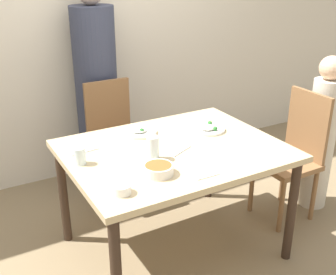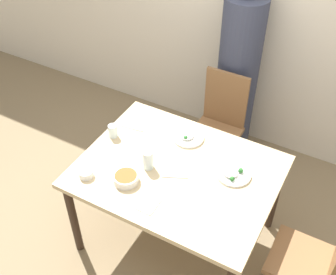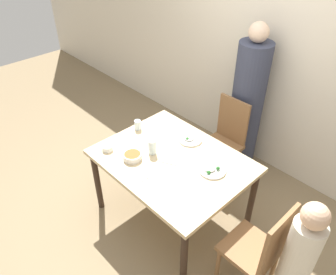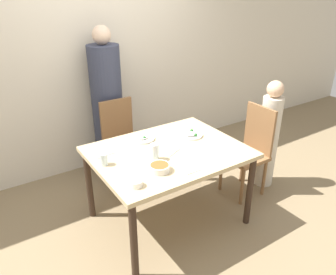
% 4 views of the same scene
% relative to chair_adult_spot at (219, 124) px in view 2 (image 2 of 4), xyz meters
% --- Properties ---
extents(ground_plane, '(10.00, 10.00, 0.00)m').
position_rel_chair_adult_spot_xyz_m(ground_plane, '(0.05, -0.87, -0.53)').
color(ground_plane, '#847051').
extents(wall_back, '(10.00, 0.06, 2.70)m').
position_rel_chair_adult_spot_xyz_m(wall_back, '(0.05, 0.61, 0.82)').
color(wall_back, beige).
rests_on(wall_back, ground_plane).
extents(dining_table, '(1.35, 1.05, 0.77)m').
position_rel_chair_adult_spot_xyz_m(dining_table, '(0.05, -0.87, 0.16)').
color(dining_table, tan).
rests_on(dining_table, ground_plane).
extents(chair_adult_spot, '(0.40, 0.40, 0.98)m').
position_rel_chair_adult_spot_xyz_m(chair_adult_spot, '(0.00, 0.00, 0.00)').
color(chair_adult_spot, brown).
rests_on(chair_adult_spot, ground_plane).
extents(chair_child_spot, '(0.40, 0.40, 0.98)m').
position_rel_chair_adult_spot_xyz_m(chair_child_spot, '(1.07, -0.92, 0.00)').
color(chair_child_spot, brown).
rests_on(chair_child_spot, ground_plane).
extents(person_adult, '(0.36, 0.36, 1.74)m').
position_rel_chair_adult_spot_xyz_m(person_adult, '(0.00, 0.34, 0.28)').
color(person_adult, '#33384C').
rests_on(person_adult, ground_plane).
extents(bowl_curry, '(0.17, 0.17, 0.06)m').
position_rel_chair_adult_spot_xyz_m(bowl_curry, '(-0.20, -1.13, 0.27)').
color(bowl_curry, silver).
rests_on(bowl_curry, dining_table).
extents(plate_rice_adult, '(0.24, 0.24, 0.05)m').
position_rel_chair_adult_spot_xyz_m(plate_rice_adult, '(0.41, -0.73, 0.26)').
color(plate_rice_adult, white).
rests_on(plate_rice_adult, dining_table).
extents(plate_rice_child, '(0.23, 0.23, 0.05)m').
position_rel_chair_adult_spot_xyz_m(plate_rice_child, '(-0.03, -0.55, 0.26)').
color(plate_rice_child, white).
rests_on(plate_rice_child, dining_table).
extents(bowl_rice_small, '(0.10, 0.10, 0.05)m').
position_rel_chair_adult_spot_xyz_m(bowl_rice_small, '(-0.46, -1.22, 0.27)').
color(bowl_rice_small, white).
rests_on(bowl_rice_small, dining_table).
extents(glass_water_tall, '(0.07, 0.07, 0.14)m').
position_rel_chair_adult_spot_xyz_m(glass_water_tall, '(-0.14, -0.95, 0.32)').
color(glass_water_tall, silver).
rests_on(glass_water_tall, dining_table).
extents(glass_water_short, '(0.07, 0.07, 0.10)m').
position_rel_chair_adult_spot_xyz_m(glass_water_short, '(-0.53, -0.79, 0.30)').
color(glass_water_short, silver).
rests_on(glass_water_short, dining_table).
extents(napkin_folded, '(0.14, 0.14, 0.01)m').
position_rel_chair_adult_spot_xyz_m(napkin_folded, '(0.02, -1.23, 0.25)').
color(napkin_folded, white).
rests_on(napkin_folded, dining_table).
extents(fork_steel, '(0.17, 0.10, 0.01)m').
position_rel_chair_adult_spot_xyz_m(fork_steel, '(0.07, -0.94, 0.25)').
color(fork_steel, silver).
rests_on(fork_steel, dining_table).
extents(spoon_steel, '(0.18, 0.04, 0.01)m').
position_rel_chair_adult_spot_xyz_m(spoon_steel, '(-0.46, -0.65, 0.25)').
color(spoon_steel, silver).
rests_on(spoon_steel, dining_table).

